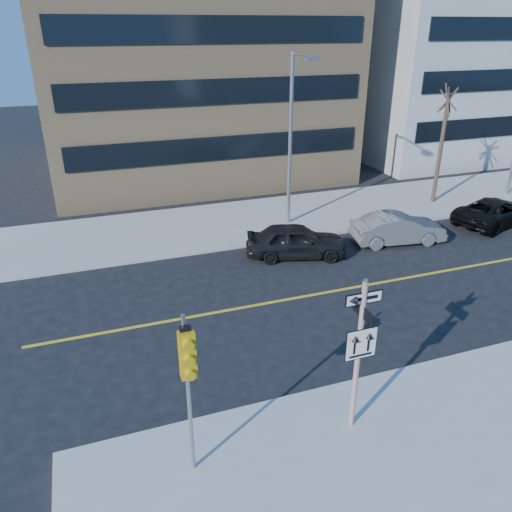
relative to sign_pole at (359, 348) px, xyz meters
name	(u,v)px	position (x,y,z in m)	size (l,w,h in m)	color
ground	(308,370)	(0.00, 2.51, -2.44)	(120.00, 120.00, 0.00)	black
far_sidewalk	(493,190)	(18.00, 14.51, -2.36)	(66.00, 6.00, 0.15)	#AEABA3
sign_pole	(359,348)	(0.00, 0.00, 0.00)	(0.92, 0.92, 4.06)	silver
traffic_signal	(188,367)	(-4.00, -0.15, 0.59)	(0.32, 0.45, 4.00)	gray
parked_car_a	(296,241)	(2.85, 9.91, -1.70)	(4.31, 1.73, 1.47)	black
parked_car_b	(398,229)	(7.87, 9.71, -1.73)	(4.26, 1.49, 1.40)	slate
parked_car_c	(495,212)	(13.86, 10.15, -1.77)	(4.77, 2.20, 1.33)	black
streetlight_a	(293,131)	(4.00, 13.27, 2.32)	(0.55, 2.25, 8.00)	gray
street_tree_west	(448,103)	(13.00, 13.81, 3.09)	(1.80, 1.80, 6.35)	#3E2F24
building_brick	(181,28)	(2.00, 27.51, 6.56)	(18.00, 18.00, 18.00)	tan
building_grey_mid	(460,49)	(24.00, 26.51, 5.06)	(20.00, 16.00, 15.00)	#A5A8AB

